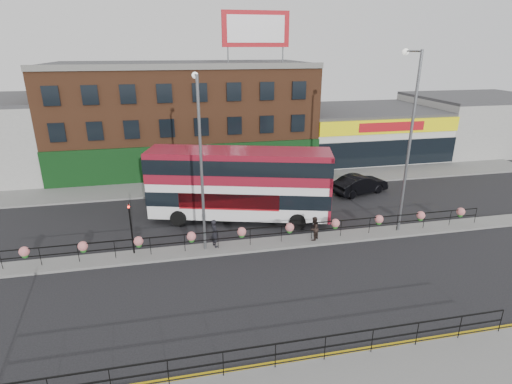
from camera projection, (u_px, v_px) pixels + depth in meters
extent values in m
plane|color=black|center=(266.00, 245.00, 25.09)|extent=(120.00, 120.00, 0.00)
cube|color=slate|center=(236.00, 184.00, 36.09)|extent=(60.00, 4.00, 0.15)
cube|color=slate|center=(266.00, 244.00, 25.06)|extent=(60.00, 1.60, 0.15)
cube|color=gold|center=(320.00, 355.00, 16.17)|extent=(60.00, 0.10, 0.01)
cube|color=gold|center=(322.00, 358.00, 16.01)|extent=(60.00, 0.10, 0.01)
cube|color=brown|center=(184.00, 116.00, 40.97)|extent=(25.00, 12.00, 10.00)
cube|color=#3F3F42|center=(181.00, 64.00, 39.20)|extent=(25.00, 12.00, 0.30)
cube|color=black|center=(189.00, 163.00, 36.52)|extent=(25.00, 0.25, 3.40)
cube|color=silver|center=(362.00, 132.00, 45.70)|extent=(15.00, 12.00, 5.00)
cube|color=#3F3F42|center=(364.00, 109.00, 44.79)|extent=(15.00, 12.00, 0.30)
cube|color=#FFF40A|center=(391.00, 126.00, 39.49)|extent=(15.00, 0.25, 1.40)
cube|color=#AA1018|center=(392.00, 127.00, 39.38)|extent=(7.00, 0.10, 0.90)
cube|color=black|center=(388.00, 153.00, 40.42)|extent=(15.00, 0.25, 2.60)
cube|color=#9F9F9A|center=(475.00, 123.00, 48.38)|extent=(14.50, 12.00, 6.00)
cube|color=#3F3F42|center=(480.00, 97.00, 47.29)|extent=(14.50, 12.00, 0.30)
cube|color=#AA1018|center=(256.00, 29.00, 34.82)|extent=(6.00, 0.25, 3.00)
cube|color=white|center=(256.00, 29.00, 34.69)|extent=(5.10, 0.04, 2.25)
cylinder|color=slate|center=(228.00, 56.00, 35.09)|extent=(0.12, 0.12, 1.40)
cylinder|color=slate|center=(283.00, 55.00, 36.06)|extent=(0.12, 0.12, 1.40)
cube|color=black|center=(266.00, 227.00, 24.66)|extent=(30.00, 0.05, 0.05)
cube|color=black|center=(266.00, 234.00, 24.83)|extent=(30.00, 0.05, 0.05)
cylinder|color=black|center=(1.00, 260.00, 21.95)|extent=(0.04, 0.04, 1.10)
cylinder|color=black|center=(40.00, 257.00, 22.33)|extent=(0.04, 0.04, 1.10)
cylinder|color=black|center=(78.00, 253.00, 22.72)|extent=(0.04, 0.04, 1.10)
cylinder|color=black|center=(115.00, 249.00, 23.11)|extent=(0.04, 0.04, 1.10)
cylinder|color=black|center=(150.00, 246.00, 23.49)|extent=(0.04, 0.04, 1.10)
cylinder|color=black|center=(185.00, 243.00, 23.88)|extent=(0.04, 0.04, 1.10)
cylinder|color=black|center=(218.00, 240.00, 24.27)|extent=(0.04, 0.04, 1.10)
cylinder|color=black|center=(250.00, 237.00, 24.65)|extent=(0.04, 0.04, 1.10)
cylinder|color=black|center=(281.00, 234.00, 25.04)|extent=(0.04, 0.04, 1.10)
cylinder|color=black|center=(312.00, 231.00, 25.43)|extent=(0.04, 0.04, 1.10)
cylinder|color=black|center=(341.00, 228.00, 25.81)|extent=(0.04, 0.04, 1.10)
cylinder|color=black|center=(370.00, 226.00, 26.20)|extent=(0.04, 0.04, 1.10)
cylinder|color=black|center=(397.00, 223.00, 26.59)|extent=(0.04, 0.04, 1.10)
cylinder|color=black|center=(424.00, 220.00, 26.97)|extent=(0.04, 0.04, 1.10)
cylinder|color=black|center=(450.00, 218.00, 27.36)|extent=(0.04, 0.04, 1.10)
cylinder|color=black|center=(476.00, 216.00, 27.74)|extent=(0.04, 0.04, 1.10)
sphere|color=#CA6D6E|center=(24.00, 252.00, 22.05)|extent=(0.56, 0.56, 0.56)
sphere|color=#216C1F|center=(25.00, 255.00, 22.13)|extent=(0.36, 0.36, 0.36)
sphere|color=#CA6D6E|center=(83.00, 246.00, 22.64)|extent=(0.56, 0.56, 0.56)
sphere|color=#216C1F|center=(83.00, 250.00, 22.72)|extent=(0.36, 0.36, 0.36)
sphere|color=#CA6D6E|center=(138.00, 241.00, 23.23)|extent=(0.56, 0.56, 0.56)
sphere|color=#216C1F|center=(139.00, 245.00, 23.31)|extent=(0.36, 0.36, 0.36)
sphere|color=#CA6D6E|center=(191.00, 236.00, 23.82)|extent=(0.56, 0.56, 0.56)
sphere|color=#216C1F|center=(192.00, 240.00, 23.90)|extent=(0.36, 0.36, 0.36)
sphere|color=#CA6D6E|center=(242.00, 232.00, 24.41)|extent=(0.56, 0.56, 0.56)
sphere|color=#216C1F|center=(242.00, 235.00, 24.49)|extent=(0.36, 0.36, 0.36)
sphere|color=#CA6D6E|center=(290.00, 227.00, 25.00)|extent=(0.56, 0.56, 0.56)
sphere|color=#216C1F|center=(290.00, 231.00, 25.08)|extent=(0.36, 0.36, 0.36)
sphere|color=#CA6D6E|center=(335.00, 223.00, 25.59)|extent=(0.56, 0.56, 0.56)
sphere|color=#216C1F|center=(335.00, 226.00, 25.67)|extent=(0.36, 0.36, 0.36)
sphere|color=#CA6D6E|center=(379.00, 219.00, 26.19)|extent=(0.56, 0.56, 0.56)
sphere|color=#216C1F|center=(379.00, 222.00, 26.26)|extent=(0.36, 0.36, 0.36)
sphere|color=#CA6D6E|center=(421.00, 215.00, 26.78)|extent=(0.56, 0.56, 0.56)
sphere|color=#216C1F|center=(420.00, 218.00, 26.85)|extent=(0.36, 0.36, 0.36)
sphere|color=#CA6D6E|center=(461.00, 212.00, 27.37)|extent=(0.56, 0.56, 0.56)
sphere|color=#216C1F|center=(460.00, 215.00, 27.44)|extent=(0.36, 0.36, 0.36)
cube|color=black|center=(276.00, 344.00, 14.99)|extent=(20.00, 0.05, 0.05)
cube|color=black|center=(275.00, 355.00, 15.16)|extent=(20.00, 0.05, 0.05)
cylinder|color=black|center=(110.00, 381.00, 14.02)|extent=(0.04, 0.04, 1.10)
cylinder|color=black|center=(168.00, 372.00, 14.41)|extent=(0.04, 0.04, 1.10)
cylinder|color=black|center=(223.00, 364.00, 14.79)|extent=(0.04, 0.04, 1.10)
cylinder|color=black|center=(275.00, 356.00, 15.18)|extent=(0.04, 0.04, 1.10)
cylinder|color=black|center=(325.00, 348.00, 15.57)|extent=(0.04, 0.04, 1.10)
cylinder|color=black|center=(372.00, 341.00, 15.95)|extent=(0.04, 0.04, 1.10)
cylinder|color=black|center=(417.00, 334.00, 16.34)|extent=(0.04, 0.04, 1.10)
cylinder|color=black|center=(460.00, 327.00, 16.72)|extent=(0.04, 0.04, 1.10)
cylinder|color=black|center=(501.00, 321.00, 17.11)|extent=(0.04, 0.04, 1.10)
cube|color=white|center=(239.00, 183.00, 27.93)|extent=(12.85, 6.18, 4.56)
cube|color=maroon|center=(239.00, 165.00, 27.48)|extent=(12.92, 6.25, 2.05)
cube|color=black|center=(239.00, 194.00, 28.21)|extent=(12.95, 6.28, 1.03)
cube|color=black|center=(239.00, 163.00, 27.42)|extent=(12.97, 6.30, 1.03)
cube|color=maroon|center=(239.00, 151.00, 27.14)|extent=(12.85, 6.18, 0.14)
cube|color=maroon|center=(329.00, 186.00, 27.52)|extent=(0.99, 2.85, 4.56)
cube|color=#AA1018|center=(229.00, 202.00, 26.91)|extent=(6.59, 1.91, 1.14)
cylinder|color=black|center=(178.00, 218.00, 27.61)|extent=(1.19, 0.64, 1.14)
cylinder|color=black|center=(188.00, 203.00, 30.28)|extent=(1.19, 0.64, 1.14)
cylinder|color=black|center=(297.00, 222.00, 27.07)|extent=(1.19, 0.64, 1.14)
cylinder|color=black|center=(296.00, 206.00, 29.74)|extent=(1.19, 0.64, 1.14)
imported|color=black|center=(360.00, 184.00, 33.70)|extent=(4.42, 5.88, 1.63)
imported|color=black|center=(214.00, 233.00, 24.37)|extent=(0.93, 0.85, 1.78)
imported|color=black|center=(314.00, 229.00, 25.22)|extent=(1.35, 1.35, 1.56)
cylinder|color=slate|center=(201.00, 168.00, 22.62)|extent=(0.16, 0.16, 10.25)
cylinder|color=slate|center=(196.00, 75.00, 21.59)|extent=(0.10, 1.54, 0.10)
sphere|color=silver|center=(195.00, 75.00, 22.32)|extent=(0.37, 0.37, 0.37)
cylinder|color=slate|center=(409.00, 146.00, 24.97)|extent=(0.18, 0.18, 11.47)
cylinder|color=slate|center=(414.00, 51.00, 23.83)|extent=(0.11, 1.72, 0.11)
sphere|color=silver|center=(406.00, 52.00, 24.64)|extent=(0.41, 0.41, 0.41)
cylinder|color=black|center=(131.00, 229.00, 23.31)|extent=(0.10, 0.10, 3.20)
imported|color=black|center=(128.00, 203.00, 22.76)|extent=(0.15, 0.18, 0.90)
sphere|color=#FF190C|center=(129.00, 207.00, 22.71)|extent=(0.14, 0.14, 0.14)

